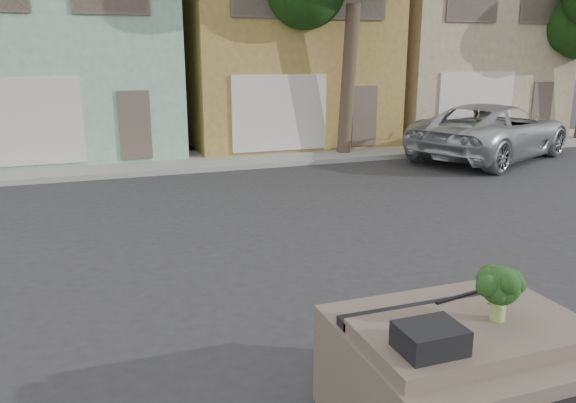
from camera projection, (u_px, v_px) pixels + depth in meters
ground_plane at (323, 299)px, 7.74m from camera, size 120.00×120.00×0.00m
sidewalk at (189, 161)px, 17.28m from camera, size 40.00×3.00×0.15m
townhouse_mint at (59, 38)px, 18.84m from camera, size 7.20×8.20×7.55m
townhouse_tan at (272, 40)px, 21.28m from camera, size 7.20×8.20×7.55m
townhouse_beige at (440, 42)px, 23.72m from camera, size 7.20×8.20×7.55m
silver_pickup at (490, 159)px, 18.11m from camera, size 6.99×5.32×1.76m
tree_near at (350, 21)px, 17.20m from camera, size 4.40×4.00×8.50m
car_dashboard at (460, 377)px, 4.86m from camera, size 2.00×1.80×1.12m
instrument_hump at (430, 338)px, 4.19m from camera, size 0.48×0.38×0.20m
wiper_arm at (465, 295)px, 5.15m from camera, size 0.69×0.15×0.02m
broccoli at (500, 293)px, 4.64m from camera, size 0.50×0.50×0.48m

